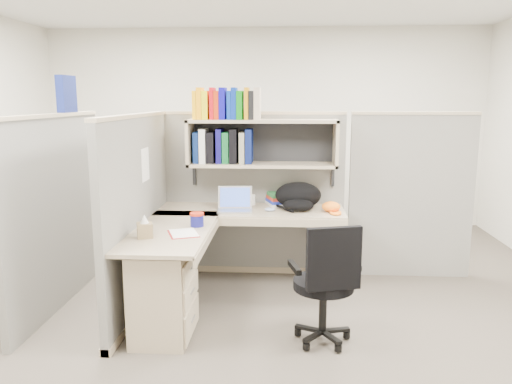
# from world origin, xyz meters

# --- Properties ---
(ground) EXTENTS (6.00, 6.00, 0.00)m
(ground) POSITION_xyz_m (0.00, 0.00, 0.00)
(ground) COLOR #342F28
(ground) RESTS_ON ground
(room_shell) EXTENTS (6.00, 6.00, 6.00)m
(room_shell) POSITION_xyz_m (0.00, 0.00, 1.62)
(room_shell) COLOR #B8B4A6
(room_shell) RESTS_ON ground
(cubicle) EXTENTS (3.79, 1.84, 1.95)m
(cubicle) POSITION_xyz_m (-0.37, 0.45, 0.91)
(cubicle) COLOR #5F5F5A
(cubicle) RESTS_ON ground
(desk) EXTENTS (1.74, 1.75, 0.73)m
(desk) POSITION_xyz_m (-0.41, -0.29, 0.44)
(desk) COLOR gray
(desk) RESTS_ON ground
(laptop) EXTENTS (0.34, 0.34, 0.23)m
(laptop) POSITION_xyz_m (-0.14, 0.47, 0.84)
(laptop) COLOR #A9A9AD
(laptop) RESTS_ON desk
(backpack) EXTENTS (0.50, 0.43, 0.25)m
(backpack) POSITION_xyz_m (0.44, 0.58, 0.86)
(backpack) COLOR black
(backpack) RESTS_ON desk
(orange_cap) EXTENTS (0.23, 0.25, 0.09)m
(orange_cap) POSITION_xyz_m (0.74, 0.51, 0.78)
(orange_cap) COLOR orange
(orange_cap) RESTS_ON desk
(snack_canister) EXTENTS (0.11, 0.11, 0.11)m
(snack_canister) POSITION_xyz_m (-0.39, -0.09, 0.79)
(snack_canister) COLOR navy
(snack_canister) RESTS_ON desk
(tissue_box) EXTENTS (0.14, 0.14, 0.17)m
(tissue_box) POSITION_xyz_m (-0.72, -0.44, 0.82)
(tissue_box) COLOR #917952
(tissue_box) RESTS_ON desk
(mouse) EXTENTS (0.11, 0.09, 0.04)m
(mouse) POSITION_xyz_m (0.18, 0.49, 0.75)
(mouse) COLOR #8596BC
(mouse) RESTS_ON desk
(paper_cup) EXTENTS (0.07, 0.07, 0.10)m
(paper_cup) POSITION_xyz_m (-0.01, 0.77, 0.78)
(paper_cup) COLOR white
(paper_cup) RESTS_ON desk
(book_stack) EXTENTS (0.25, 0.29, 0.12)m
(book_stack) POSITION_xyz_m (0.24, 0.78, 0.79)
(book_stack) COLOR gray
(book_stack) RESTS_ON desk
(loose_paper) EXTENTS (0.28, 0.32, 0.00)m
(loose_paper) POSITION_xyz_m (-0.45, -0.30, 0.73)
(loose_paper) COLOR white
(loose_paper) RESTS_ON desk
(task_chair) EXTENTS (0.52, 0.48, 0.92)m
(task_chair) POSITION_xyz_m (0.61, -0.61, 0.32)
(task_chair) COLOR black
(task_chair) RESTS_ON ground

